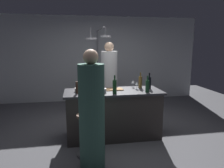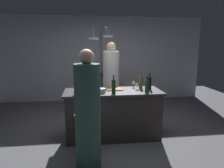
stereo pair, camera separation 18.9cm
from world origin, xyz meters
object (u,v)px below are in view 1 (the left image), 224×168
at_px(wine_bottle_green, 147,86).
at_px(stove_range, 99,88).
at_px(pepper_mill, 77,87).
at_px(cutting_board, 114,89).
at_px(chef, 109,84).
at_px(guest_left, 92,116).
at_px(wine_bottle_red, 115,86).
at_px(wine_bottle_dark, 149,83).
at_px(mixing_bowl_steel, 102,91).
at_px(wine_bottle_rose, 86,87).
at_px(wine_glass_by_chef, 133,82).
at_px(mixing_bowl_blue, 96,89).
at_px(mixing_bowl_ceramic, 81,90).
at_px(wine_glass_near_right_guest, 137,84).
at_px(wine_glass_near_left_guest, 89,86).
at_px(wine_bottle_amber, 140,82).
at_px(bar_stool_left, 85,133).

bearing_deg(wine_bottle_green, stove_range, 102.23).
bearing_deg(pepper_mill, cutting_board, 14.70).
bearing_deg(chef, guest_left, -105.56).
bearing_deg(wine_bottle_red, stove_range, 89.57).
distance_m(wine_bottle_dark, wine_bottle_red, 0.78).
bearing_deg(cutting_board, mixing_bowl_steel, -139.62).
xyz_separation_m(guest_left, wine_bottle_green, (1.06, 0.75, 0.23)).
distance_m(wine_bottle_rose, wine_glass_by_chef, 1.05).
bearing_deg(mixing_bowl_blue, wine_bottle_dark, -0.38).
height_order(wine_bottle_green, mixing_bowl_steel, wine_bottle_green).
distance_m(wine_bottle_rose, mixing_bowl_ceramic, 0.24).
height_order(stove_range, wine_glass_near_right_guest, wine_glass_near_right_guest).
height_order(chef, wine_glass_near_left_guest, chef).
relative_size(wine_glass_near_left_guest, mixing_bowl_ceramic, 0.69).
xyz_separation_m(wine_bottle_red, wine_glass_near_left_guest, (-0.44, 0.20, -0.02)).
distance_m(stove_range, wine_glass_near_left_guest, 2.59).
bearing_deg(wine_glass_near_left_guest, chef, 63.74).
bearing_deg(wine_bottle_dark, wine_bottle_amber, 138.64).
distance_m(bar_stool_left, guest_left, 0.55).
distance_m(pepper_mill, wine_bottle_red, 0.66).
bearing_deg(wine_bottle_amber, wine_glass_near_left_guest, -168.43).
height_order(cutting_board, wine_glass_by_chef, wine_glass_by_chef).
relative_size(chef, mixing_bowl_steel, 11.77).
distance_m(chef, mixing_bowl_ceramic, 1.25).
distance_m(chef, wine_glass_near_left_guest, 1.25).
distance_m(bar_stool_left, wine_bottle_green, 1.37).
bearing_deg(wine_glass_near_left_guest, bar_stool_left, -100.13).
bearing_deg(guest_left, wine_glass_near_right_guest, 47.83).
relative_size(chef, guest_left, 1.07).
bearing_deg(guest_left, bar_stool_left, 102.87).
bearing_deg(stove_range, cutting_board, -89.23).
bearing_deg(wine_bottle_green, wine_glass_near_right_guest, 110.31).
height_order(bar_stool_left, pepper_mill, pepper_mill).
bearing_deg(wine_glass_near_right_guest, wine_bottle_dark, -4.76).
bearing_deg(wine_bottle_amber, wine_bottle_dark, -41.36).
xyz_separation_m(chef, wine_bottle_dark, (0.62, -1.02, 0.18)).
height_order(cutting_board, mixing_bowl_steel, mixing_bowl_steel).
bearing_deg(wine_bottle_red, wine_bottle_rose, 171.88).
bearing_deg(guest_left, mixing_bowl_steel, 73.50).
distance_m(guest_left, wine_glass_by_chef, 1.57).
height_order(wine_bottle_dark, wine_bottle_rose, wine_bottle_rose).
relative_size(guest_left, wine_glass_by_chef, 11.54).
height_order(chef, wine_bottle_red, chef).
relative_size(bar_stool_left, cutting_board, 2.12).
bearing_deg(pepper_mill, chef, 57.11).
relative_size(stove_range, wine_bottle_green, 2.97).
bearing_deg(chef, wine_glass_near_right_guest, -69.41).
height_order(bar_stool_left, mixing_bowl_ceramic, mixing_bowl_ceramic).
height_order(wine_bottle_amber, wine_bottle_rose, wine_bottle_rose).
bearing_deg(cutting_board, stove_range, 90.77).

